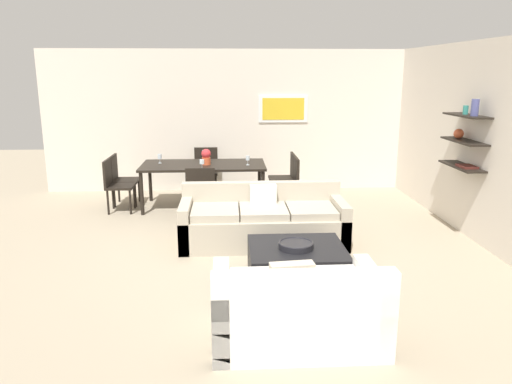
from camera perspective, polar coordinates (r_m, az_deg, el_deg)
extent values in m
plane|color=tan|center=(6.43, 0.33, -6.93)|extent=(18.00, 18.00, 0.00)
cube|color=silver|center=(9.60, 0.81, 8.26)|extent=(8.40, 0.06, 2.70)
cube|color=white|center=(9.57, 3.18, 9.64)|extent=(0.95, 0.02, 0.52)
cube|color=gold|center=(9.56, 3.19, 9.63)|extent=(0.81, 0.01, 0.41)
cube|color=silver|center=(7.49, 23.96, 5.51)|extent=(0.06, 8.20, 2.70)
cube|color=black|center=(7.31, 23.32, 8.17)|extent=(0.28, 0.90, 0.02)
cube|color=black|center=(7.34, 23.06, 5.46)|extent=(0.28, 0.90, 0.02)
cube|color=black|center=(7.39, 22.81, 2.78)|extent=(0.28, 0.90, 0.02)
cylinder|color=#4C518C|center=(7.12, 24.12, 8.96)|extent=(0.10, 0.10, 0.22)
sphere|color=#D85933|center=(7.49, 22.52, 6.29)|extent=(0.14, 0.14, 0.14)
cylinder|color=teal|center=(7.35, 23.20, 8.77)|extent=(0.07, 0.07, 0.12)
cube|color=#4C1E19|center=(7.26, 23.33, 2.75)|extent=(0.20, 0.28, 0.03)
cube|color=#B2A893|center=(6.65, 0.83, -4.31)|extent=(2.21, 0.90, 0.42)
cube|color=#B2A893|center=(6.89, 0.62, -0.27)|extent=(2.21, 0.16, 0.36)
cube|color=#B2A893|center=(6.63, -8.15, -3.68)|extent=(0.14, 0.90, 0.60)
cube|color=#B2A893|center=(6.77, 9.62, -3.37)|extent=(0.14, 0.90, 0.60)
cube|color=#B2A893|center=(6.52, -4.79, -2.33)|extent=(0.62, 0.70, 0.10)
cube|color=#B2A893|center=(6.53, 0.86, -2.25)|extent=(0.62, 0.70, 0.10)
cube|color=#B2A893|center=(6.61, 6.44, -2.15)|extent=(0.62, 0.70, 0.10)
cube|color=white|center=(6.72, 0.83, -0.64)|extent=(0.36, 0.13, 0.36)
cube|color=white|center=(4.41, 4.81, -14.21)|extent=(1.45, 0.90, 0.42)
cube|color=white|center=(3.90, 5.70, -11.68)|extent=(1.45, 0.16, 0.36)
cube|color=white|center=(4.50, 13.36, -12.65)|extent=(0.14, 0.90, 0.60)
cube|color=white|center=(4.33, -4.06, -13.40)|extent=(0.14, 0.90, 0.60)
cube|color=white|center=(4.37, 8.69, -10.74)|extent=(0.57, 0.70, 0.10)
cube|color=white|center=(4.30, 0.86, -11.05)|extent=(0.57, 0.70, 0.10)
cube|color=beige|center=(4.05, 4.19, -10.64)|extent=(0.37, 0.16, 0.36)
cube|color=black|center=(5.58, 4.74, -8.21)|extent=(1.07, 0.93, 0.38)
cylinder|color=black|center=(5.45, 4.66, -6.24)|extent=(0.39, 0.39, 0.06)
torus|color=black|center=(5.44, 4.67, -5.93)|extent=(0.39, 0.39, 0.02)
cube|color=black|center=(8.41, -6.13, 3.12)|extent=(2.09, 1.03, 0.04)
cylinder|color=black|center=(8.16, -13.16, -0.20)|extent=(0.06, 0.06, 0.71)
cylinder|color=black|center=(8.05, 0.81, -0.01)|extent=(0.06, 0.06, 0.71)
cylinder|color=black|center=(9.03, -12.21, 1.19)|extent=(0.06, 0.06, 0.71)
cylinder|color=black|center=(8.93, 0.40, 1.38)|extent=(0.06, 0.06, 0.71)
cube|color=black|center=(8.87, -14.87, 1.31)|extent=(0.44, 0.44, 0.04)
cube|color=black|center=(8.86, -16.23, 2.77)|extent=(0.04, 0.44, 0.43)
cylinder|color=black|center=(8.71, -13.85, -0.37)|extent=(0.04, 0.04, 0.41)
cylinder|color=black|center=(9.05, -13.45, 0.18)|extent=(0.04, 0.04, 0.41)
cylinder|color=black|center=(8.78, -16.16, -0.40)|extent=(0.04, 0.04, 0.41)
cylinder|color=black|center=(9.12, -15.67, 0.15)|extent=(0.04, 0.04, 0.41)
cube|color=black|center=(7.66, -6.37, -0.24)|extent=(0.44, 0.44, 0.04)
cube|color=black|center=(7.41, -6.49, 1.15)|extent=(0.44, 0.04, 0.43)
cylinder|color=black|center=(7.88, -4.95, -1.49)|extent=(0.04, 0.04, 0.41)
cylinder|color=black|center=(7.90, -7.56, -1.52)|extent=(0.04, 0.04, 0.41)
cylinder|color=black|center=(7.53, -5.02, -2.21)|extent=(0.04, 0.04, 0.41)
cylinder|color=black|center=(7.55, -7.76, -2.24)|extent=(0.04, 0.04, 0.41)
cube|color=black|center=(8.29, 3.33, 0.90)|extent=(0.44, 0.44, 0.04)
cube|color=black|center=(8.26, 4.73, 2.50)|extent=(0.04, 0.44, 0.43)
cylinder|color=black|center=(8.49, 1.96, -0.33)|extent=(0.04, 0.04, 0.41)
cylinder|color=black|center=(8.15, 2.19, -0.94)|extent=(0.04, 0.04, 0.41)
cylinder|color=black|center=(8.53, 4.37, -0.29)|extent=(0.04, 0.04, 0.41)
cylinder|color=black|center=(8.19, 4.70, -0.90)|extent=(0.04, 0.04, 0.41)
cube|color=black|center=(9.28, -5.85, 2.25)|extent=(0.44, 0.44, 0.04)
cube|color=black|center=(9.43, -5.83, 3.89)|extent=(0.44, 0.04, 0.43)
cylinder|color=black|center=(9.16, -6.98, 0.63)|extent=(0.04, 0.04, 0.41)
cylinder|color=black|center=(9.15, -4.73, 0.66)|extent=(0.04, 0.04, 0.41)
cylinder|color=black|center=(9.51, -6.85, 1.12)|extent=(0.04, 0.04, 0.41)
cylinder|color=black|center=(9.50, -4.68, 1.15)|extent=(0.04, 0.04, 0.41)
cube|color=black|center=(8.42, -15.48, 0.63)|extent=(0.44, 0.44, 0.04)
cube|color=black|center=(8.42, -16.91, 2.16)|extent=(0.04, 0.44, 0.43)
cylinder|color=black|center=(8.27, -14.42, -1.15)|extent=(0.04, 0.04, 0.41)
cylinder|color=black|center=(8.61, -13.97, -0.54)|extent=(0.04, 0.04, 0.41)
cylinder|color=black|center=(8.35, -16.84, -1.18)|extent=(0.04, 0.04, 0.41)
cylinder|color=black|center=(8.69, -16.30, -0.56)|extent=(0.04, 0.04, 0.41)
cube|color=black|center=(8.73, 2.98, 1.57)|extent=(0.44, 0.44, 0.04)
cube|color=black|center=(8.71, 4.31, 3.10)|extent=(0.04, 0.44, 0.43)
cylinder|color=black|center=(8.94, 1.69, 0.39)|extent=(0.04, 0.04, 0.41)
cylinder|color=black|center=(8.59, 1.90, -0.16)|extent=(0.04, 0.04, 0.41)
cylinder|color=black|center=(8.98, 3.98, 0.42)|extent=(0.04, 0.04, 0.41)
cylinder|color=black|center=(8.63, 4.28, -0.13)|extent=(0.04, 0.04, 0.41)
cylinder|color=silver|center=(8.60, -11.12, 3.33)|extent=(0.06, 0.06, 0.01)
cylinder|color=silver|center=(8.59, -11.13, 3.59)|extent=(0.01, 0.01, 0.07)
cylinder|color=silver|center=(8.58, -11.15, 4.09)|extent=(0.07, 0.07, 0.08)
cylinder|color=silver|center=(7.96, -6.29, 2.68)|extent=(0.06, 0.06, 0.01)
cylinder|color=silver|center=(7.95, -6.30, 2.99)|extent=(0.01, 0.01, 0.08)
cylinder|color=silver|center=(7.94, -6.31, 3.52)|extent=(0.08, 0.08, 0.07)
cylinder|color=silver|center=(8.85, -6.00, 3.81)|extent=(0.06, 0.06, 0.01)
cylinder|color=silver|center=(8.84, -6.01, 4.11)|extent=(0.01, 0.01, 0.09)
cylinder|color=silver|center=(8.83, -6.02, 4.62)|extent=(0.08, 0.08, 0.08)
cylinder|color=silver|center=(8.27, -0.97, 3.19)|extent=(0.06, 0.06, 0.01)
cylinder|color=silver|center=(8.27, -0.97, 3.46)|extent=(0.01, 0.01, 0.07)
cylinder|color=silver|center=(8.25, -0.97, 3.98)|extent=(0.07, 0.07, 0.08)
cylinder|color=#D85933|center=(8.34, -5.80, 3.62)|extent=(0.15, 0.15, 0.13)
sphere|color=red|center=(8.32, -5.83, 4.46)|extent=(0.16, 0.16, 0.16)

